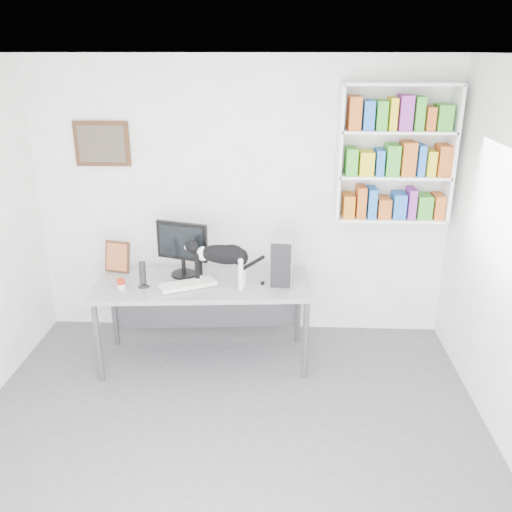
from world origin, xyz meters
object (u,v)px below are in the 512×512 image
Objects in this scene: speaker at (143,274)px; desk at (204,322)px; cat at (222,265)px; keyboard at (188,285)px; monitor at (183,249)px; leaning_print at (117,256)px; bookshelf at (395,154)px; soup_can at (121,284)px; pc_tower at (282,257)px.

desk is at bearing 3.55° from speaker.
cat is (0.18, -0.06, 0.59)m from desk.
keyboard is 0.35m from cat.
speaker reaches higher than keyboard.
monitor reaches higher than cat.
speaker is at bearing -163.47° from cat.
leaning_print is 0.47× the size of cat.
soup_can is at bearing -163.40° from bookshelf.
cat reaches higher than desk.
leaning_print is at bearing 179.94° from pc_tower.
leaning_print is at bearing -173.09° from bookshelf.
bookshelf reaches higher than cat.
pc_tower reaches higher than leaning_print.
monitor is 5.36× the size of soup_can.
monitor is at bearing 34.61° from soup_can.
leaning_print is 1.04m from cat.
leaning_print is 3.11× the size of soup_can.
bookshelf is 2.39× the size of monitor.
keyboard is at bearing -147.77° from desk.
desk is 0.93m from pc_tower.
monitor is 0.90m from pc_tower.
soup_can is at bearing 162.70° from keyboard.
bookshelf reaches higher than speaker.
cat is (0.37, -0.22, -0.06)m from monitor.
desk is at bearing 10.55° from keyboard.
bookshelf is at bearing 33.19° from cat.
monitor is 0.64m from leaning_print.
desk is (-1.70, -0.54, -1.46)m from bookshelf.
bookshelf is 2.48m from speaker.
cat is (0.86, 0.12, 0.15)m from soup_can.
bookshelf reaches higher than keyboard.
pc_tower is at bearing 9.27° from leaning_print.
bookshelf is 0.66× the size of desk.
leaning_print is (-1.52, 0.11, -0.06)m from pc_tower.
desk is 1.01m from leaning_print.
leaning_print reaches higher than keyboard.
soup_can is (0.14, -0.40, -0.10)m from leaning_print.
desk is at bearing 14.31° from soup_can.
desk is at bearing 174.30° from cat.
soup_can reaches higher than keyboard.
soup_can is (-1.38, -0.29, -0.16)m from pc_tower.
bookshelf reaches higher than desk.
cat reaches higher than keyboard.
cat is at bearing -2.50° from leaning_print.
desk is 2.95× the size of cat.
pc_tower is 4.29× the size of soup_can.
bookshelf is 2.68m from soup_can.
cat is at bearing -21.77° from desk.
speaker is (-0.38, -0.02, 0.10)m from keyboard.
monitor is at bearing 136.39° from desk.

